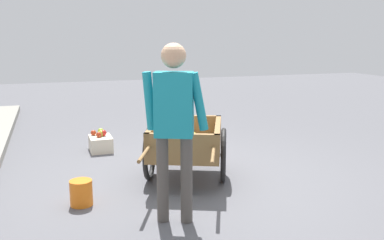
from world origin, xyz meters
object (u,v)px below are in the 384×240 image
apple_crate (101,143)px  fruit_cart (186,144)px  vendor_person (174,118)px  plastic_bucket (81,193)px

apple_crate → fruit_cart: bearing=-154.4°
fruit_cart → vendor_person: bearing=157.0°
fruit_cart → plastic_bucket: bearing=107.2°
fruit_cart → vendor_person: size_ratio=1.11×
fruit_cart → plastic_bucket: (-0.38, 1.24, -0.31)m
vendor_person → apple_crate: vendor_person is taller
fruit_cart → vendor_person: vendor_person is taller
plastic_bucket → apple_crate: size_ratio=0.60×
fruit_cart → apple_crate: (1.67, 0.80, -0.31)m
plastic_bucket → vendor_person: bearing=-130.2°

